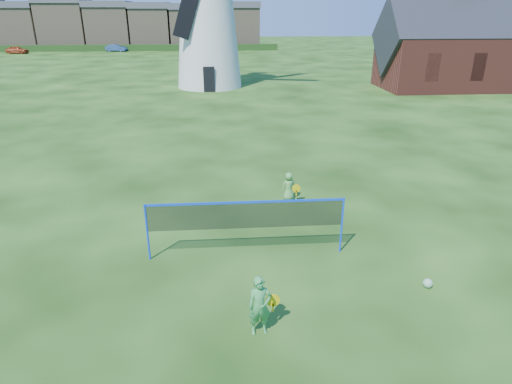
{
  "coord_description": "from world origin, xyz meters",
  "views": [
    {
      "loc": [
        -0.66,
        -10.2,
        5.93
      ],
      "look_at": [
        0.2,
        0.5,
        1.5
      ],
      "focal_mm": 30.72,
      "sensor_mm": 36.0,
      "label": 1
    }
  ],
  "objects_px": {
    "play_ball": "(428,283)",
    "car_left": "(17,50)",
    "chapel": "(461,50)",
    "player_boy": "(289,187)",
    "windmill": "(207,16)",
    "car_right": "(116,48)",
    "player_girl": "(260,306)",
    "badminton_net": "(246,216)"
  },
  "relations": [
    {
      "from": "player_boy",
      "to": "chapel",
      "type": "bearing_deg",
      "value": -137.09
    },
    {
      "from": "car_left",
      "to": "play_ball",
      "type": "bearing_deg",
      "value": -141.69
    },
    {
      "from": "player_boy",
      "to": "play_ball",
      "type": "distance_m",
      "value": 5.89
    },
    {
      "from": "windmill",
      "to": "car_left",
      "type": "xyz_separation_m",
      "value": [
        -29.91,
        34.44,
        -5.08
      ]
    },
    {
      "from": "chapel",
      "to": "play_ball",
      "type": "relative_size",
      "value": 58.76
    },
    {
      "from": "chapel",
      "to": "badminton_net",
      "type": "distance_m",
      "value": 32.11
    },
    {
      "from": "windmill",
      "to": "badminton_net",
      "type": "relative_size",
      "value": 3.33
    },
    {
      "from": "car_left",
      "to": "player_girl",
      "type": "bearing_deg",
      "value": -144.93
    },
    {
      "from": "play_ball",
      "to": "chapel",
      "type": "bearing_deg",
      "value": 61.63
    },
    {
      "from": "chapel",
      "to": "player_boy",
      "type": "bearing_deg",
      "value": -127.95
    },
    {
      "from": "play_ball",
      "to": "car_left",
      "type": "distance_m",
      "value": 73.48
    },
    {
      "from": "chapel",
      "to": "car_right",
      "type": "bearing_deg",
      "value": 132.29
    },
    {
      "from": "car_right",
      "to": "chapel",
      "type": "bearing_deg",
      "value": -125.26
    },
    {
      "from": "windmill",
      "to": "play_ball",
      "type": "bearing_deg",
      "value": -79.52
    },
    {
      "from": "car_right",
      "to": "windmill",
      "type": "bearing_deg",
      "value": -144.79
    },
    {
      "from": "badminton_net",
      "to": "car_left",
      "type": "relative_size",
      "value": 1.52
    },
    {
      "from": "play_ball",
      "to": "car_left",
      "type": "height_order",
      "value": "car_left"
    },
    {
      "from": "player_boy",
      "to": "car_right",
      "type": "bearing_deg",
      "value": -82.29
    },
    {
      "from": "chapel",
      "to": "play_ball",
      "type": "xyz_separation_m",
      "value": [
        -14.9,
        -27.59,
        -2.97
      ]
    },
    {
      "from": "car_left",
      "to": "car_right",
      "type": "height_order",
      "value": "car_left"
    },
    {
      "from": "chapel",
      "to": "badminton_net",
      "type": "relative_size",
      "value": 2.56
    },
    {
      "from": "player_girl",
      "to": "play_ball",
      "type": "height_order",
      "value": "player_girl"
    },
    {
      "from": "windmill",
      "to": "car_left",
      "type": "distance_m",
      "value": 45.89
    },
    {
      "from": "windmill",
      "to": "badminton_net",
      "type": "bearing_deg",
      "value": -87.1
    },
    {
      "from": "badminton_net",
      "to": "player_boy",
      "type": "height_order",
      "value": "badminton_net"
    },
    {
      "from": "play_ball",
      "to": "car_left",
      "type": "bearing_deg",
      "value": 118.84
    },
    {
      "from": "chapel",
      "to": "windmill",
      "type": "bearing_deg",
      "value": 173.48
    },
    {
      "from": "player_girl",
      "to": "car_left",
      "type": "bearing_deg",
      "value": 108.98
    },
    {
      "from": "windmill",
      "to": "car_right",
      "type": "distance_m",
      "value": 40.84
    },
    {
      "from": "player_girl",
      "to": "player_boy",
      "type": "bearing_deg",
      "value": 70.0
    },
    {
      "from": "windmill",
      "to": "player_boy",
      "type": "bearing_deg",
      "value": -82.87
    },
    {
      "from": "windmill",
      "to": "badminton_net",
      "type": "height_order",
      "value": "windmill"
    },
    {
      "from": "badminton_net",
      "to": "car_right",
      "type": "distance_m",
      "value": 67.71
    },
    {
      "from": "windmill",
      "to": "badminton_net",
      "type": "xyz_separation_m",
      "value": [
        1.43,
        -28.14,
        -4.5
      ]
    },
    {
      "from": "windmill",
      "to": "chapel",
      "type": "relative_size",
      "value": 1.3
    },
    {
      "from": "car_left",
      "to": "badminton_net",
      "type": "bearing_deg",
      "value": -143.93
    },
    {
      "from": "player_girl",
      "to": "badminton_net",
      "type": "bearing_deg",
      "value": 85.09
    },
    {
      "from": "chapel",
      "to": "badminton_net",
      "type": "bearing_deg",
      "value": -126.38
    },
    {
      "from": "chapel",
      "to": "car_right",
      "type": "height_order",
      "value": "chapel"
    },
    {
      "from": "car_left",
      "to": "car_right",
      "type": "xyz_separation_m",
      "value": [
        14.23,
        2.93,
        -0.02
      ]
    },
    {
      "from": "play_ball",
      "to": "car_right",
      "type": "height_order",
      "value": "car_right"
    },
    {
      "from": "player_girl",
      "to": "play_ball",
      "type": "bearing_deg",
      "value": 10.3
    }
  ]
}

